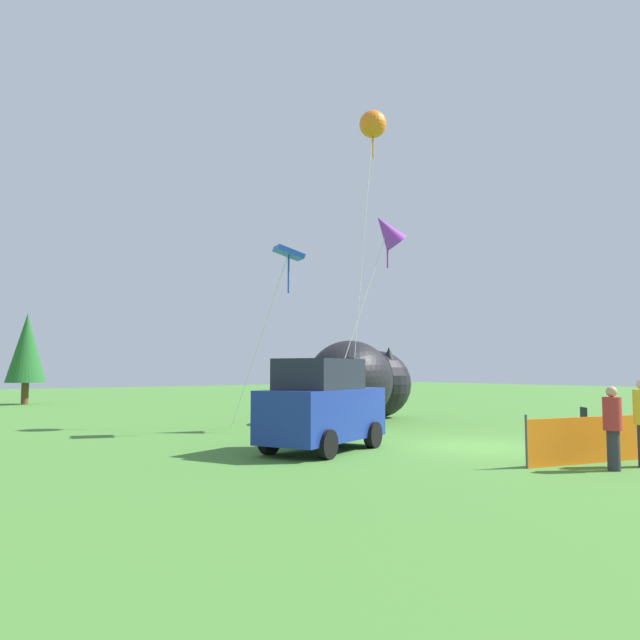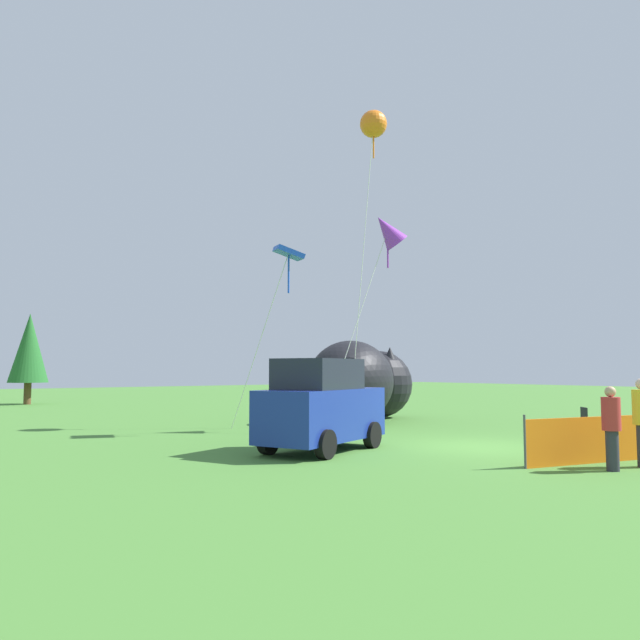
% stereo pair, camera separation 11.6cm
% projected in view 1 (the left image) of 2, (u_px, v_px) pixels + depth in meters
% --- Properties ---
extents(ground_plane, '(120.00, 120.00, 0.00)m').
position_uv_depth(ground_plane, '(475.00, 447.00, 16.21)').
color(ground_plane, '#477F33').
extents(parked_car, '(4.17, 2.96, 2.28)m').
position_uv_depth(parked_car, '(322.00, 406.00, 15.45)').
color(parked_car, navy).
rests_on(parked_car, ground).
extents(folding_chair, '(0.75, 0.75, 0.92)m').
position_uv_depth(folding_chair, '(589.00, 421.00, 18.10)').
color(folding_chair, black).
rests_on(folding_chair, ground).
extents(inflatable_cat, '(6.51, 5.04, 3.11)m').
position_uv_depth(inflatable_cat, '(360.00, 384.00, 24.45)').
color(inflatable_cat, black).
rests_on(inflatable_cat, ground).
extents(spectator_in_white_shirt, '(0.37, 0.37, 1.68)m').
position_uv_depth(spectator_in_white_shirt, '(613.00, 424.00, 12.48)').
color(spectator_in_white_shirt, '#2D2D38').
rests_on(spectator_in_white_shirt, ground).
extents(kite_purple_delta, '(3.66, 1.34, 7.48)m').
position_uv_depth(kite_purple_delta, '(387.00, 231.00, 21.37)').
color(kite_purple_delta, silver).
rests_on(kite_purple_delta, ground).
extents(kite_blue_box, '(1.17, 3.26, 6.00)m').
position_uv_depth(kite_blue_box, '(288.00, 256.00, 19.96)').
color(kite_blue_box, silver).
rests_on(kite_blue_box, ground).
extents(kite_orange_flower, '(1.58, 1.01, 11.63)m').
position_uv_depth(kite_orange_flower, '(373.00, 125.00, 23.18)').
color(kite_orange_flower, silver).
rests_on(kite_orange_flower, ground).
extents(horizon_tree_west, '(2.21, 2.21, 5.28)m').
position_uv_depth(horizon_tree_west, '(27.00, 348.00, 36.11)').
color(horizon_tree_west, brown).
rests_on(horizon_tree_west, ground).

